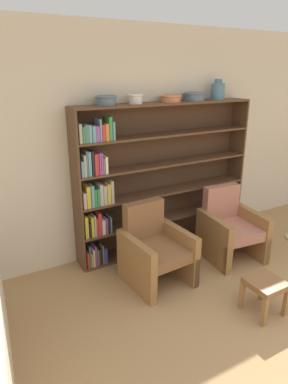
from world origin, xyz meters
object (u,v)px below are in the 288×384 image
object	(u,v)px
bowl_sage	(106,100)
armchair_cushioned	(230,228)
armchair_leather	(155,249)
bowl_terracotta	(194,96)
bowl_copper	(171,98)
vase_tall	(218,91)
bookshelf	(151,179)
bowl_slate	(136,98)
footstool	(265,287)

from	to	relation	value
bowl_sage	armchair_cushioned	bearing A→B (deg)	-25.92
armchair_leather	bowl_terracotta	bearing A→B (deg)	-149.15
bowl_sage	armchair_leather	world-z (taller)	bowl_sage
bowl_copper	armchair_leather	size ratio (longest dim) A/B	0.30
bowl_copper	bowl_terracotta	world-z (taller)	bowl_terracotta
vase_tall	bookshelf	bearing A→B (deg)	178.70
bowl_terracotta	vase_tall	distance (m)	0.38
bowl_terracotta	vase_tall	world-z (taller)	vase_tall
bowl_copper	bowl_sage	bearing A→B (deg)	180.00
bowl_copper	vase_tall	bearing A→B (deg)	-0.00
bowl_terracotta	armchair_cushioned	world-z (taller)	bowl_terracotta
vase_tall	armchair_leather	bearing A→B (deg)	-153.73
bowl_slate	footstool	bearing A→B (deg)	-73.03
bowl_sage	bowl_slate	xyz separation A→B (m)	(0.36, -0.00, 0.00)
bowl_terracotta	vase_tall	xyz separation A→B (m)	(0.37, -0.00, 0.05)
bookshelf	armchair_leather	distance (m)	0.94
bowl_slate	vase_tall	xyz separation A→B (m)	(1.19, -0.00, 0.05)
bowl_sage	bowl_terracotta	world-z (taller)	bowl_sage
bowl_copper	footstool	bearing A→B (deg)	-88.99
bowl_copper	vase_tall	xyz separation A→B (m)	(0.72, -0.00, 0.06)
bowl_sage	armchair_leather	size ratio (longest dim) A/B	0.27
vase_tall	bowl_sage	bearing A→B (deg)	180.00
bookshelf	vase_tall	world-z (taller)	vase_tall
bookshelf	vase_tall	bearing A→B (deg)	-1.30
armchair_leather	armchair_cushioned	distance (m)	1.10
bowl_sage	footstool	bearing A→B (deg)	-62.36
bowl_sage	vase_tall	world-z (taller)	vase_tall
bowl_copper	vase_tall	world-z (taller)	vase_tall
bookshelf	bowl_slate	size ratio (longest dim) A/B	13.70
bowl_sage	vase_tall	bearing A→B (deg)	-0.00
bookshelf	vase_tall	xyz separation A→B (m)	(0.97, -0.02, 1.04)
bookshelf	bowl_copper	xyz separation A→B (m)	(0.25, -0.02, 0.98)
bookshelf	vase_tall	size ratio (longest dim) A/B	9.41
bowl_slate	bowl_terracotta	xyz separation A→B (m)	(0.82, 0.00, -0.00)
bowl_sage	bowl_copper	size ratio (longest dim) A/B	0.90
bookshelf	bowl_terracotta	size ratio (longest dim) A/B	8.82
vase_tall	bowl_copper	bearing A→B (deg)	180.00
bowl_slate	armchair_cushioned	bearing A→B (deg)	-33.65
bowl_slate	footstool	size ratio (longest dim) A/B	0.49
bowl_slate	bowl_terracotta	distance (m)	0.82
armchair_leather	armchair_cushioned	xyz separation A→B (m)	(1.10, -0.00, 0.00)
bookshelf	bowl_copper	world-z (taller)	bowl_copper
bowl_copper	bowl_terracotta	distance (m)	0.34
bowl_terracotta	footstool	size ratio (longest dim) A/B	0.77
vase_tall	armchair_cushioned	xyz separation A→B (m)	(-0.22, -0.65, -1.61)
bookshelf	footstool	world-z (taller)	bookshelf
bowl_slate	vase_tall	size ratio (longest dim) A/B	0.69
bowl_sage	bowl_copper	world-z (taller)	bowl_sage
armchair_leather	vase_tall	bearing A→B (deg)	-157.44
bowl_sage	vase_tall	distance (m)	1.55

